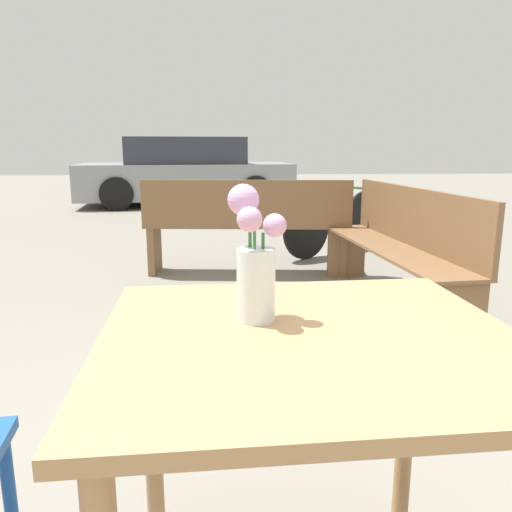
% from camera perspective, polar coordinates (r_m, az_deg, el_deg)
% --- Properties ---
extents(table_front, '(0.89, 0.81, 0.75)m').
position_cam_1_polar(table_front, '(1.09, 6.08, -14.22)').
color(table_front, tan).
rests_on(table_front, ground_plane).
extents(flower_vase, '(0.13, 0.13, 0.30)m').
position_cam_1_polar(flower_vase, '(1.08, -0.14, -1.33)').
color(flower_vase, silver).
rests_on(flower_vase, table_front).
extents(bench_near, '(0.54, 1.91, 0.85)m').
position_cam_1_polar(bench_near, '(3.62, 16.14, 1.54)').
color(bench_near, brown).
rests_on(bench_near, ground_plane).
extents(bench_middle, '(1.83, 0.52, 0.85)m').
position_cam_1_polar(bench_middle, '(4.39, -1.04, 3.81)').
color(bench_middle, brown).
rests_on(bench_middle, ground_plane).
extents(bicycle, '(1.27, 0.97, 0.74)m').
position_cam_1_polar(bicycle, '(5.42, 9.24, 3.86)').
color(bicycle, black).
rests_on(bicycle, ground_plane).
extents(parked_car, '(4.23, 2.13, 1.30)m').
position_cam_1_polar(parked_car, '(10.09, -8.01, 9.39)').
color(parked_car, gray).
rests_on(parked_car, ground_plane).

